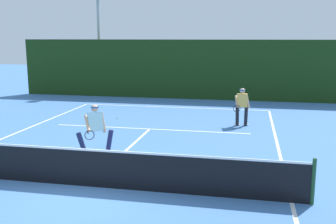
{
  "coord_description": "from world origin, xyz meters",
  "views": [
    {
      "loc": [
        3.91,
        -8.79,
        3.7
      ],
      "look_at": [
        1.04,
        5.08,
        1.0
      ],
      "focal_mm": 42.16,
      "sensor_mm": 36.0,
      "label": 1
    }
  ],
  "objects_px": {
    "player_near": "(95,129)",
    "tennis_ball": "(117,118)",
    "player_far": "(242,105)",
    "light_pole": "(99,31)"
  },
  "relations": [
    {
      "from": "player_far",
      "to": "player_near",
      "type": "bearing_deg",
      "value": 43.35
    },
    {
      "from": "light_pole",
      "to": "player_near",
      "type": "bearing_deg",
      "value": -69.27
    },
    {
      "from": "tennis_ball",
      "to": "player_far",
      "type": "bearing_deg",
      "value": -3.82
    },
    {
      "from": "player_near",
      "to": "tennis_ball",
      "type": "relative_size",
      "value": 25.45
    },
    {
      "from": "tennis_ball",
      "to": "light_pole",
      "type": "xyz_separation_m",
      "value": [
        -3.87,
        7.87,
        4.02
      ]
    },
    {
      "from": "player_near",
      "to": "player_far",
      "type": "height_order",
      "value": "player_near"
    },
    {
      "from": "player_near",
      "to": "light_pole",
      "type": "xyz_separation_m",
      "value": [
        -5.2,
        13.72,
        3.13
      ]
    },
    {
      "from": "player_near",
      "to": "player_far",
      "type": "bearing_deg",
      "value": -161.33
    },
    {
      "from": "player_far",
      "to": "light_pole",
      "type": "bearing_deg",
      "value": -49.26
    },
    {
      "from": "player_far",
      "to": "light_pole",
      "type": "xyz_separation_m",
      "value": [
        -9.52,
        8.25,
        3.18
      ]
    }
  ]
}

